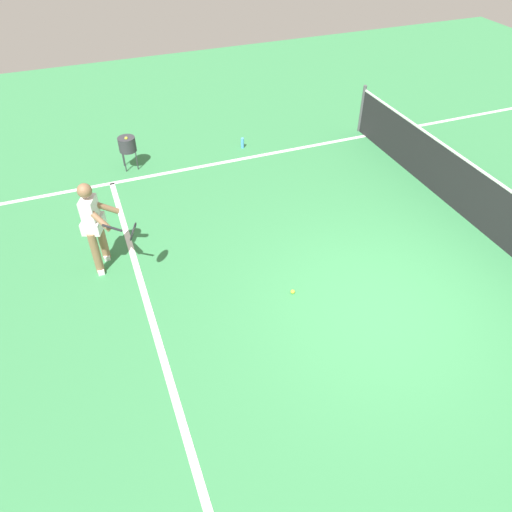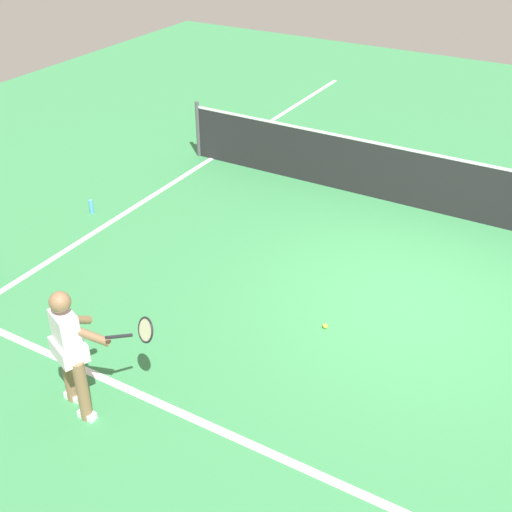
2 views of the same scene
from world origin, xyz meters
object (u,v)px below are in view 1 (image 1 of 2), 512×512
object	(u,v)px
ball_hopper	(127,145)
water_bottle	(242,143)
tennis_ball_far	(293,292)
tennis_player	(95,224)

from	to	relation	value
ball_hopper	water_bottle	size ratio (longest dim) A/B	3.10
tennis_ball_far	ball_hopper	bearing A→B (deg)	-160.73
water_bottle	tennis_player	bearing A→B (deg)	-49.08
ball_hopper	water_bottle	distance (m)	2.58
tennis_ball_far	water_bottle	distance (m)	4.83
ball_hopper	water_bottle	bearing A→B (deg)	89.68
tennis_player	ball_hopper	bearing A→B (deg)	162.63
tennis_player	ball_hopper	distance (m)	3.20
water_bottle	tennis_ball_far	bearing A→B (deg)	-10.48
tennis_player	tennis_ball_far	world-z (taller)	tennis_player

